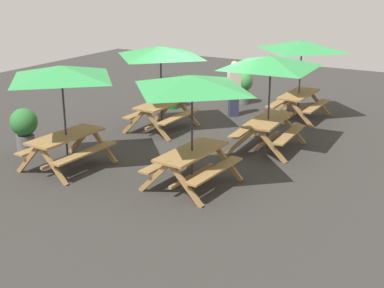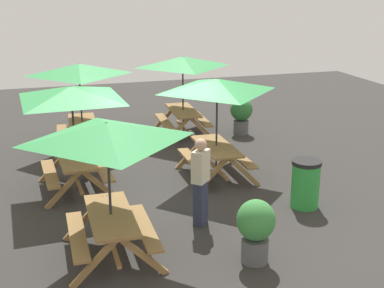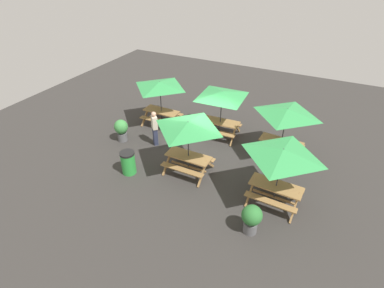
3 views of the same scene
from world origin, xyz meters
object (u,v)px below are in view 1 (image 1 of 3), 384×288
object	(u,v)px
potted_plant_1	(243,85)
picnic_table_3	(161,58)
picnic_table_0	(302,51)
potted_plant_0	(24,127)
picnic_table_2	(271,69)
person_standing	(234,87)
picnic_table_1	(192,91)
trash_bin_green	(167,93)
picnic_table_4	(62,80)

from	to	relation	value
potted_plant_1	picnic_table_3	bearing A→B (deg)	169.89
picnic_table_0	potted_plant_0	size ratio (longest dim) A/B	2.19
picnic_table_2	person_standing	world-z (taller)	picnic_table_2
picnic_table_1	picnic_table_3	size ratio (longest dim) A/B	1.00
trash_bin_green	person_standing	bearing A→B (deg)	-86.13
trash_bin_green	picnic_table_2	bearing A→B (deg)	-117.09
person_standing	picnic_table_0	bearing A→B (deg)	-23.82
picnic_table_3	picnic_table_4	world-z (taller)	same
picnic_table_2	potted_plant_0	xyz separation A→B (m)	(-3.08, 5.04, -1.37)
picnic_table_3	potted_plant_1	bearing A→B (deg)	-9.78
picnic_table_4	person_standing	xyz separation A→B (m)	(5.78, -1.32, -1.10)
picnic_table_1	picnic_table_3	xyz separation A→B (m)	(3.06, 2.71, 0.00)
picnic_table_4	potted_plant_1	distance (m)	7.54
person_standing	potted_plant_0	bearing A→B (deg)	-165.19
picnic_table_0	potted_plant_1	distance (m)	2.71
picnic_table_2	picnic_table_4	size ratio (longest dim) A/B	1.21
potted_plant_1	person_standing	bearing A→B (deg)	-165.09
picnic_table_4	potted_plant_0	bearing A→B (deg)	80.77
picnic_table_2	potted_plant_0	bearing A→B (deg)	118.87
picnic_table_2	picnic_table_4	distance (m)	4.81
picnic_table_0	picnic_table_3	world-z (taller)	same
picnic_table_4	picnic_table_0	bearing A→B (deg)	-22.57
picnic_table_1	picnic_table_3	distance (m)	4.09
picnic_table_2	potted_plant_1	size ratio (longest dim) A/B	2.63
potted_plant_0	potted_plant_1	bearing A→B (deg)	-20.21
picnic_table_2	trash_bin_green	bearing A→B (deg)	60.40
picnic_table_0	person_standing	bearing A→B (deg)	113.17
picnic_table_3	trash_bin_green	distance (m)	2.82
picnic_table_2	person_standing	bearing A→B (deg)	38.57
person_standing	picnic_table_1	bearing A→B (deg)	-119.45
potted_plant_0	person_standing	world-z (taller)	person_standing
trash_bin_green	picnic_table_1	bearing A→B (deg)	-143.26
picnic_table_1	person_standing	world-z (taller)	picnic_table_1
picnic_table_2	picnic_table_3	distance (m)	3.15
picnic_table_0	picnic_table_3	size ratio (longest dim) A/B	1.00
picnic_table_4	potted_plant_1	size ratio (longest dim) A/B	2.17
picnic_table_3	potted_plant_1	distance (m)	4.13
trash_bin_green	potted_plant_1	distance (m)	2.52
picnic_table_0	person_standing	distance (m)	2.20
picnic_table_2	trash_bin_green	size ratio (longest dim) A/B	2.88
picnic_table_0	picnic_table_1	bearing A→B (deg)	179.24
picnic_table_3	person_standing	distance (m)	2.74
potted_plant_0	picnic_table_0	bearing A→B (deg)	-37.72
picnic_table_0	picnic_table_2	distance (m)	3.09
potted_plant_1	trash_bin_green	bearing A→B (deg)	133.34
potted_plant_1	person_standing	world-z (taller)	person_standing
picnic_table_4	person_standing	bearing A→B (deg)	-10.09
picnic_table_2	potted_plant_0	distance (m)	6.06
potted_plant_0	person_standing	xyz separation A→B (m)	(5.43, -3.00, 0.27)
picnic_table_4	trash_bin_green	distance (m)	5.90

